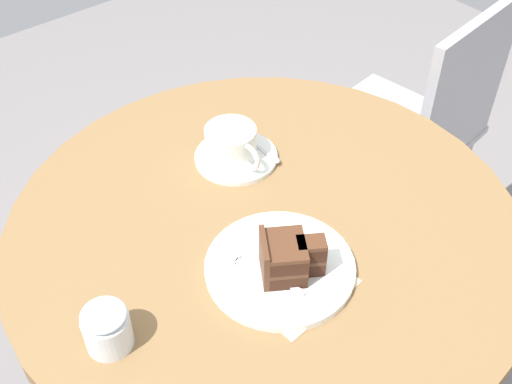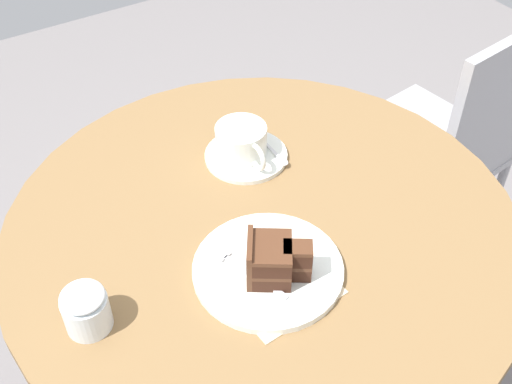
{
  "view_description": "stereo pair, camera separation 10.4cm",
  "coord_description": "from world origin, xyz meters",
  "px_view_note": "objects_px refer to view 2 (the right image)",
  "views": [
    {
      "loc": [
        0.55,
        -0.48,
        1.49
      ],
      "look_at": [
        -0.03,
        0.0,
        0.77
      ],
      "focal_mm": 45.0,
      "sensor_mm": 36.0,
      "label": 1
    },
    {
      "loc": [
        0.62,
        -0.4,
        1.49
      ],
      "look_at": [
        -0.03,
        0.0,
        0.77
      ],
      "focal_mm": 45.0,
      "sensor_mm": 36.0,
      "label": 2
    }
  ],
  "objects_px": {
    "saucer": "(246,156)",
    "fork": "(236,264)",
    "teaspoon": "(274,152)",
    "sugar_pot": "(86,309)",
    "cake_plate": "(268,269)",
    "cake_slice": "(273,260)",
    "cafe_chair": "(454,139)",
    "coffee_cup": "(242,141)",
    "napkin": "(272,280)"
  },
  "relations": [
    {
      "from": "teaspoon",
      "to": "cake_plate",
      "type": "relative_size",
      "value": 0.49
    },
    {
      "from": "teaspoon",
      "to": "coffee_cup",
      "type": "bearing_deg",
      "value": -118.74
    },
    {
      "from": "cake_plate",
      "to": "cake_slice",
      "type": "height_order",
      "value": "cake_slice"
    },
    {
      "from": "saucer",
      "to": "fork",
      "type": "xyz_separation_m",
      "value": [
        0.22,
        -0.15,
        0.01
      ]
    },
    {
      "from": "coffee_cup",
      "to": "sugar_pot",
      "type": "relative_size",
      "value": 1.71
    },
    {
      "from": "teaspoon",
      "to": "napkin",
      "type": "distance_m",
      "value": 0.29
    },
    {
      "from": "fork",
      "to": "cafe_chair",
      "type": "height_order",
      "value": "cafe_chair"
    },
    {
      "from": "saucer",
      "to": "cafe_chair",
      "type": "relative_size",
      "value": 0.18
    },
    {
      "from": "teaspoon",
      "to": "cafe_chair",
      "type": "bearing_deg",
      "value": 97.17
    },
    {
      "from": "teaspoon",
      "to": "cake_slice",
      "type": "distance_m",
      "value": 0.29
    },
    {
      "from": "coffee_cup",
      "to": "cake_plate",
      "type": "xyz_separation_m",
      "value": [
        0.25,
        -0.11,
        -0.03
      ]
    },
    {
      "from": "fork",
      "to": "napkin",
      "type": "relative_size",
      "value": 0.83
    },
    {
      "from": "coffee_cup",
      "to": "cake_slice",
      "type": "distance_m",
      "value": 0.29
    },
    {
      "from": "teaspoon",
      "to": "saucer",
      "type": "bearing_deg",
      "value": -118.75
    },
    {
      "from": "teaspoon",
      "to": "cake_slice",
      "type": "bearing_deg",
      "value": -32.17
    },
    {
      "from": "saucer",
      "to": "teaspoon",
      "type": "distance_m",
      "value": 0.05
    },
    {
      "from": "napkin",
      "to": "cafe_chair",
      "type": "height_order",
      "value": "cafe_chair"
    },
    {
      "from": "coffee_cup",
      "to": "cake_slice",
      "type": "relative_size",
      "value": 1.18
    },
    {
      "from": "saucer",
      "to": "cake_slice",
      "type": "relative_size",
      "value": 1.42
    },
    {
      "from": "coffee_cup",
      "to": "sugar_pot",
      "type": "height_order",
      "value": "sugar_pot"
    },
    {
      "from": "cake_slice",
      "to": "napkin",
      "type": "relative_size",
      "value": 0.57
    },
    {
      "from": "cafe_chair",
      "to": "cake_plate",
      "type": "bearing_deg",
      "value": 13.75
    },
    {
      "from": "teaspoon",
      "to": "fork",
      "type": "distance_m",
      "value": 0.28
    },
    {
      "from": "napkin",
      "to": "fork",
      "type": "bearing_deg",
      "value": -141.47
    },
    {
      "from": "cake_slice",
      "to": "cafe_chair",
      "type": "height_order",
      "value": "cafe_chair"
    },
    {
      "from": "saucer",
      "to": "cake_plate",
      "type": "relative_size",
      "value": 0.66
    },
    {
      "from": "teaspoon",
      "to": "sugar_pot",
      "type": "height_order",
      "value": "sugar_pot"
    },
    {
      "from": "fork",
      "to": "cafe_chair",
      "type": "relative_size",
      "value": 0.19
    },
    {
      "from": "cake_plate",
      "to": "coffee_cup",
      "type": "bearing_deg",
      "value": 157.04
    },
    {
      "from": "napkin",
      "to": "coffee_cup",
      "type": "bearing_deg",
      "value": 157.76
    },
    {
      "from": "napkin",
      "to": "cake_slice",
      "type": "bearing_deg",
      "value": 126.08
    },
    {
      "from": "cake_plate",
      "to": "cake_slice",
      "type": "bearing_deg",
      "value": -6.04
    },
    {
      "from": "saucer",
      "to": "fork",
      "type": "height_order",
      "value": "fork"
    },
    {
      "from": "saucer",
      "to": "fork",
      "type": "distance_m",
      "value": 0.27
    },
    {
      "from": "coffee_cup",
      "to": "fork",
      "type": "xyz_separation_m",
      "value": [
        0.22,
        -0.15,
        -0.02
      ]
    },
    {
      "from": "teaspoon",
      "to": "cafe_chair",
      "type": "distance_m",
      "value": 0.63
    },
    {
      "from": "cake_slice",
      "to": "fork",
      "type": "distance_m",
      "value": 0.06
    },
    {
      "from": "cake_plate",
      "to": "cafe_chair",
      "type": "xyz_separation_m",
      "value": [
        -0.28,
        0.74,
        -0.25
      ]
    },
    {
      "from": "teaspoon",
      "to": "cake_slice",
      "type": "relative_size",
      "value": 1.06
    },
    {
      "from": "cake_plate",
      "to": "cafe_chair",
      "type": "relative_size",
      "value": 0.28
    },
    {
      "from": "saucer",
      "to": "sugar_pot",
      "type": "bearing_deg",
      "value": -62.68
    },
    {
      "from": "cake_slice",
      "to": "sugar_pot",
      "type": "distance_m",
      "value": 0.27
    },
    {
      "from": "teaspoon",
      "to": "cafe_chair",
      "type": "height_order",
      "value": "cafe_chair"
    },
    {
      "from": "teaspoon",
      "to": "fork",
      "type": "xyz_separation_m",
      "value": [
        0.19,
        -0.2,
        0.0
      ]
    },
    {
      "from": "coffee_cup",
      "to": "cake_plate",
      "type": "bearing_deg",
      "value": -22.96
    },
    {
      "from": "saucer",
      "to": "cake_slice",
      "type": "xyz_separation_m",
      "value": [
        0.26,
        -0.11,
        0.04
      ]
    },
    {
      "from": "sugar_pot",
      "to": "cake_slice",
      "type": "bearing_deg",
      "value": 75.28
    },
    {
      "from": "teaspoon",
      "to": "sugar_pot",
      "type": "xyz_separation_m",
      "value": [
        0.17,
        -0.42,
        0.03
      ]
    },
    {
      "from": "coffee_cup",
      "to": "napkin",
      "type": "height_order",
      "value": "coffee_cup"
    },
    {
      "from": "napkin",
      "to": "cafe_chair",
      "type": "xyz_separation_m",
      "value": [
        -0.3,
        0.74,
        -0.24
      ]
    }
  ]
}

